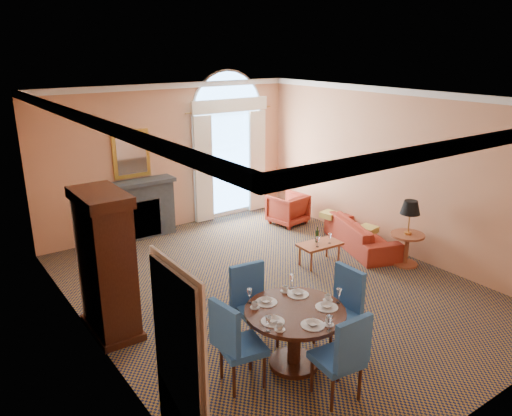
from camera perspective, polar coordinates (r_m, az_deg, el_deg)
ground at (r=8.67m, az=1.94°, el=-9.04°), size 7.50×7.50×0.00m
room_envelope at (r=8.36m, az=-0.81°, el=8.17°), size 6.04×7.52×3.45m
armoire at (r=7.31m, az=-16.72°, el=-6.41°), size 0.60×1.07×2.10m
dining_table at (r=6.48m, az=4.45°, el=-13.12°), size 1.28×1.28×1.00m
dining_chair_north at (r=6.94m, az=-0.38°, el=-10.37°), size 0.58×0.59×1.13m
dining_chair_south at (r=5.94m, az=10.06°, el=-16.01°), size 0.56×0.56×1.13m
dining_chair_east at (r=6.94m, az=9.80°, el=-10.64°), size 0.58×0.58×1.13m
dining_chair_west at (r=6.09m, az=-2.54°, el=-14.78°), size 0.59×0.58×1.13m
sofa at (r=10.39m, az=11.96°, el=-2.93°), size 1.39×2.14×0.58m
armchair at (r=11.55m, az=3.63°, el=-0.09°), size 0.87×0.89×0.71m
coffee_table at (r=9.47m, az=7.32°, el=-4.16°), size 0.85×0.50×0.72m
side_table at (r=9.62m, az=17.05°, el=-1.92°), size 0.62×0.62×1.24m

